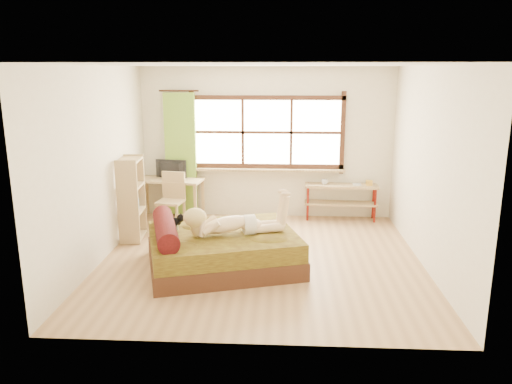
# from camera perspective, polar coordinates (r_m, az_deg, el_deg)

# --- Properties ---
(floor) EXTENTS (4.50, 4.50, 0.00)m
(floor) POSITION_cam_1_polar(r_m,az_deg,el_deg) (7.18, 0.58, -7.76)
(floor) COLOR #9E754C
(floor) RESTS_ON ground
(ceiling) EXTENTS (4.50, 4.50, 0.00)m
(ceiling) POSITION_cam_1_polar(r_m,az_deg,el_deg) (6.67, 0.64, 14.34)
(ceiling) COLOR white
(ceiling) RESTS_ON wall_back
(wall_back) EXTENTS (4.50, 0.00, 4.50)m
(wall_back) POSITION_cam_1_polar(r_m,az_deg,el_deg) (9.01, 1.26, 5.59)
(wall_back) COLOR silver
(wall_back) RESTS_ON floor
(wall_front) EXTENTS (4.50, 0.00, 4.50)m
(wall_front) POSITION_cam_1_polar(r_m,az_deg,el_deg) (4.61, -0.64, -2.41)
(wall_front) COLOR silver
(wall_front) RESTS_ON floor
(wall_left) EXTENTS (0.00, 4.50, 4.50)m
(wall_left) POSITION_cam_1_polar(r_m,az_deg,el_deg) (7.25, -17.47, 2.94)
(wall_left) COLOR silver
(wall_left) RESTS_ON floor
(wall_right) EXTENTS (0.00, 4.50, 4.50)m
(wall_right) POSITION_cam_1_polar(r_m,az_deg,el_deg) (7.07, 19.18, 2.53)
(wall_right) COLOR silver
(wall_right) RESTS_ON floor
(window) EXTENTS (2.80, 0.16, 1.46)m
(window) POSITION_cam_1_polar(r_m,az_deg,el_deg) (8.96, 1.26, 6.56)
(window) COLOR #FFEDBF
(window) RESTS_ON wall_back
(curtain) EXTENTS (0.55, 0.10, 2.20)m
(curtain) POSITION_cam_1_polar(r_m,az_deg,el_deg) (9.11, -8.59, 4.25)
(curtain) COLOR olive
(curtain) RESTS_ON wall_back
(bed) EXTENTS (2.34, 2.07, 0.75)m
(bed) POSITION_cam_1_polar(r_m,az_deg,el_deg) (6.86, -4.18, -6.45)
(bed) COLOR #381B10
(bed) RESTS_ON floor
(woman) EXTENTS (1.43, 0.77, 0.59)m
(woman) POSITION_cam_1_polar(r_m,az_deg,el_deg) (6.65, -2.62, -2.39)
(woman) COLOR beige
(woman) RESTS_ON bed
(kitten) EXTENTS (0.32, 0.20, 0.24)m
(kitten) POSITION_cam_1_polar(r_m,az_deg,el_deg) (6.98, -9.62, -3.30)
(kitten) COLOR black
(kitten) RESTS_ON bed
(desk) EXTENTS (1.25, 0.72, 0.74)m
(desk) POSITION_cam_1_polar(r_m,az_deg,el_deg) (9.07, -9.81, 0.89)
(desk) COLOR #A08157
(desk) RESTS_ON floor
(monitor) EXTENTS (0.58, 0.16, 0.33)m
(monitor) POSITION_cam_1_polar(r_m,az_deg,el_deg) (9.07, -9.80, 2.58)
(monitor) COLOR black
(monitor) RESTS_ON desk
(chair) EXTENTS (0.47, 0.47, 0.93)m
(chair) POSITION_cam_1_polar(r_m,az_deg,el_deg) (8.73, -9.58, -0.46)
(chair) COLOR #A08157
(chair) RESTS_ON floor
(pipe_shelf) EXTENTS (1.30, 0.38, 0.73)m
(pipe_shelf) POSITION_cam_1_polar(r_m,az_deg,el_deg) (9.06, 9.78, -0.22)
(pipe_shelf) COLOR #A08157
(pipe_shelf) RESTS_ON floor
(cup) EXTENTS (0.12, 0.12, 0.09)m
(cup) POSITION_cam_1_polar(r_m,az_deg,el_deg) (8.98, 7.85, 1.15)
(cup) COLOR gray
(cup) RESTS_ON pipe_shelf
(book) EXTENTS (0.16, 0.21, 0.02)m
(book) POSITION_cam_1_polar(r_m,az_deg,el_deg) (9.05, 11.00, 0.87)
(book) COLOR gray
(book) RESTS_ON pipe_shelf
(bookshelf) EXTENTS (0.37, 0.59, 1.32)m
(bookshelf) POSITION_cam_1_polar(r_m,az_deg,el_deg) (8.08, -14.04, -0.72)
(bookshelf) COLOR #A08157
(bookshelf) RESTS_ON floor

